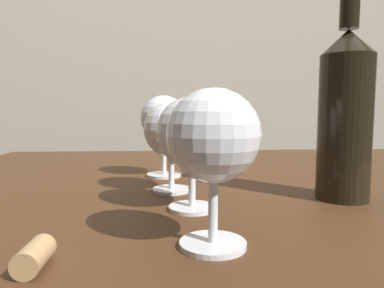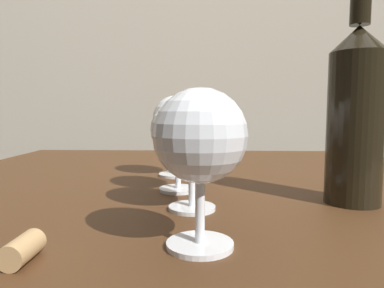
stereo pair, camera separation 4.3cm
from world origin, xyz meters
The scene contains 8 objects.
back_wall centered at (0.00, 0.85, 1.30)m, with size 5.00×0.08×2.60m, color #B2A893.
dining_table centered at (0.00, 0.00, 0.65)m, with size 1.18×0.89×0.75m.
wine_glass_merlot centered at (-0.07, -0.33, 0.85)m, with size 0.09×0.09×0.15m.
wine_glass_pinot centered at (-0.08, -0.20, 0.85)m, with size 0.09×0.09×0.14m.
wine_glass_empty centered at (-0.11, -0.10, 0.84)m, with size 0.09×0.09×0.14m.
wine_glass_port centered at (-0.12, 0.02, 0.85)m, with size 0.09×0.09×0.16m.
wine_bottle centered at (0.13, -0.17, 0.87)m, with size 0.07×0.07×0.33m.
cork centered at (-0.22, -0.36, 0.76)m, with size 0.02×0.02×0.04m, color tan.
Camera 1 is at (-0.11, -0.63, 0.87)m, focal length 32.25 mm.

